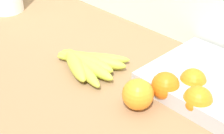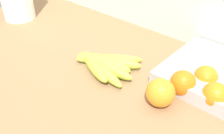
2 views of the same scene
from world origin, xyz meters
The scene contains 6 objects.
wall_back centered at (0.00, 0.39, 0.65)m, with size 1.84×0.06×1.30m, color silver.
banana_bunch centered at (0.00, 0.03, 0.91)m, with size 0.22×0.20×0.04m.
orange_back_left centered at (0.32, 0.10, 0.92)m, with size 0.07×0.07×0.07m, color orange.
orange_back_right centered at (0.22, 0.01, 0.93)m, with size 0.08×0.08×0.08m, color orange.
orange_right centered at (0.27, 0.15, 0.92)m, with size 0.07×0.07×0.07m, color orange.
orange_far_right centered at (0.24, 0.09, 0.92)m, with size 0.07×0.07×0.07m, color orange.
Camera 2 is at (0.45, -0.44, 1.35)m, focal length 40.72 mm.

